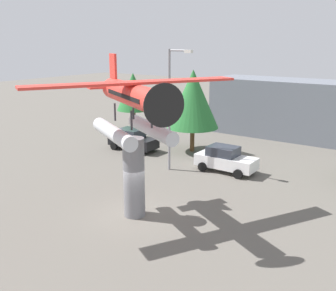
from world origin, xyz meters
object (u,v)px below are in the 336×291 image
storefront_building (295,109)px  floatplane_monument (133,105)px  car_mid_white (225,159)px  car_near_black (133,140)px  tree_east (193,99)px  streetlight_primary (172,102)px  display_pedestal (134,178)px  tree_west (133,92)px

storefront_building → floatplane_monument: bearing=-92.5°
floatplane_monument → car_mid_white: floatplane_monument is taller
car_near_black → tree_east: 6.01m
floatplane_monument → streetlight_primary: (-2.78, 7.26, -1.01)m
tree_east → car_near_black: bearing=-148.8°
display_pedestal → floatplane_monument: floatplane_monument is taller
floatplane_monument → storefront_building: (0.98, 22.06, -3.13)m
floatplane_monument → car_near_black: 13.76m
car_mid_white → tree_east: size_ratio=0.63×
car_near_black → storefront_building: (9.39, 12.34, 1.79)m
display_pedestal → car_near_black: bearing=130.7°
floatplane_monument → car_mid_white: (0.44, 9.16, -4.92)m
floatplane_monument → tree_west: (-13.09, 15.46, -1.87)m
display_pedestal → tree_east: bearing=108.4°
storefront_building → tree_west: (-14.07, -6.60, 1.26)m
tree_west → tree_east: (8.91, -3.19, 0.38)m
streetlight_primary → tree_east: streetlight_primary is taller
car_mid_white → floatplane_monument: bearing=-92.7°
tree_west → car_near_black: bearing=-50.8°
car_near_black → storefront_building: size_ratio=0.27×
display_pedestal → streetlight_primary: 8.14m
car_mid_white → tree_west: bearing=155.0°
tree_east → floatplane_monument: bearing=-71.2°
car_near_black → display_pedestal: bearing=-49.3°
floatplane_monument → storefront_building: size_ratio=0.62×
display_pedestal → car_mid_white: size_ratio=0.98×
streetlight_primary → car_near_black: bearing=156.4°
tree_west → tree_east: 9.47m
display_pedestal → floatplane_monument: bearing=-29.2°
car_mid_white → tree_east: 6.55m
tree_west → display_pedestal: bearing=-49.9°
car_near_black → tree_west: 8.01m
tree_west → storefront_building: bearing=25.1°
display_pedestal → car_near_black: display_pedestal is taller
car_mid_white → streetlight_primary: 5.41m
tree_west → floatplane_monument: bearing=-49.8°
display_pedestal → car_mid_white: (0.55, 9.10, -1.18)m
car_mid_white → tree_west: (-13.53, 6.30, 3.05)m
floatplane_monument → car_near_black: size_ratio=2.29×
car_near_black → streetlight_primary: (5.63, -2.46, 3.91)m
storefront_building → tree_west: tree_west is taller
storefront_building → tree_east: (-5.16, -9.79, 1.64)m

